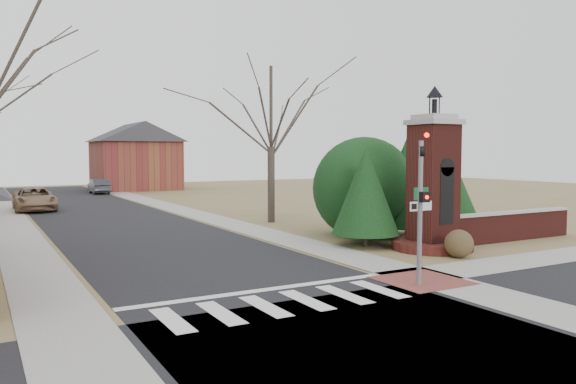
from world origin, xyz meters
TOP-DOWN VIEW (x-y plane):
  - ground at (0.00, 0.00)m, footprint 120.00×120.00m
  - main_street at (0.00, 22.00)m, footprint 8.00×70.00m
  - cross_street at (0.00, -3.00)m, footprint 120.00×8.00m
  - crosswalk_zone at (0.00, 0.80)m, footprint 8.00×2.20m
  - stop_bar at (0.00, 2.30)m, footprint 8.00×0.35m
  - sidewalk_right_main at (5.20, 22.00)m, footprint 2.00×60.00m
  - sidewalk_left at (-5.20, 22.00)m, footprint 2.00×60.00m
  - curb_apron at (4.80, 1.00)m, footprint 2.40×2.40m
  - traffic_signal_pole at (4.30, 0.57)m, footprint 0.28×0.41m
  - sign_post at (5.59, 1.99)m, footprint 0.90×0.07m
  - brick_gate_monument at (9.00, 4.99)m, footprint 3.20×3.20m
  - brick_garden_wall at (13.50, 5.00)m, footprint 7.50×0.50m
  - house_distant_right at (7.99, 47.99)m, footprint 8.80×8.80m
  - evergreen_near at (7.20, 7.00)m, footprint 2.80×2.80m
  - evergreen_mid at (10.50, 8.20)m, footprint 3.40×3.40m
  - evergreen_far at (12.50, 7.20)m, footprint 2.40×2.40m
  - evergreen_mass at (9.00, 9.50)m, footprint 4.80×4.80m
  - bare_tree_3 at (7.50, 16.00)m, footprint 7.00×7.00m
  - pickup_truck at (-3.40, 29.36)m, footprint 2.66×5.59m
  - distant_car at (3.40, 43.39)m, footprint 1.52×4.26m
  - dry_shrub_left at (8.60, 3.19)m, footprint 1.05×1.05m
  - dry_shrub_right at (9.30, 4.60)m, footprint 0.85×0.85m

SIDE VIEW (x-z plane):
  - ground at x=0.00m, z-range 0.00..0.00m
  - main_street at x=0.00m, z-range 0.00..0.01m
  - cross_street at x=0.00m, z-range 0.00..0.01m
  - crosswalk_zone at x=0.00m, z-range 0.00..0.02m
  - stop_bar at x=0.00m, z-range 0.00..0.02m
  - sidewalk_right_main at x=5.20m, z-range 0.00..0.02m
  - sidewalk_left at x=-5.20m, z-range 0.00..0.02m
  - curb_apron at x=4.80m, z-range 0.00..0.02m
  - dry_shrub_right at x=9.30m, z-range 0.00..0.85m
  - dry_shrub_left at x=8.60m, z-range 0.00..1.05m
  - brick_garden_wall at x=13.50m, z-range 0.01..1.31m
  - distant_car at x=3.40m, z-range 0.00..1.40m
  - pickup_truck at x=-3.40m, z-range 0.00..1.54m
  - evergreen_far at x=12.50m, z-range 0.25..3.55m
  - sign_post at x=5.59m, z-range 0.57..3.32m
  - brick_gate_monument at x=9.00m, z-range -1.07..5.40m
  - evergreen_near at x=7.20m, z-range 0.25..4.35m
  - evergreen_mass at x=9.00m, z-range 0.00..4.80m
  - traffic_signal_pole at x=4.30m, z-range 0.34..4.84m
  - evergreen_mid at x=10.50m, z-range 0.25..4.95m
  - house_distant_right at x=7.99m, z-range 0.00..7.30m
  - bare_tree_3 at x=7.50m, z-range 1.84..11.54m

